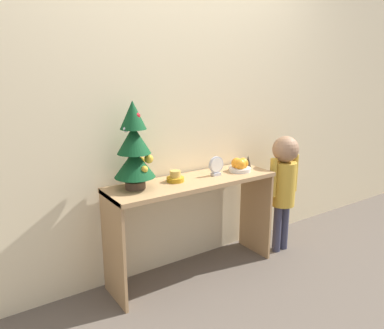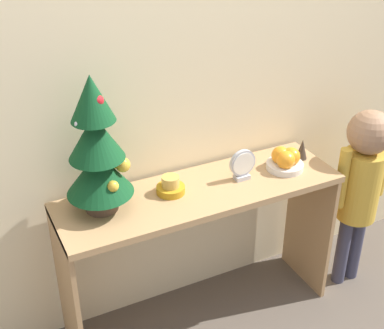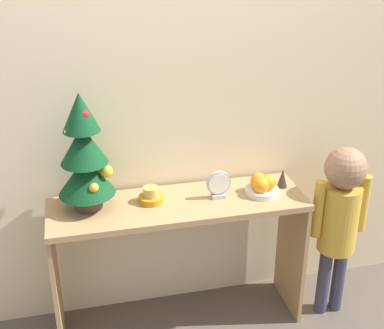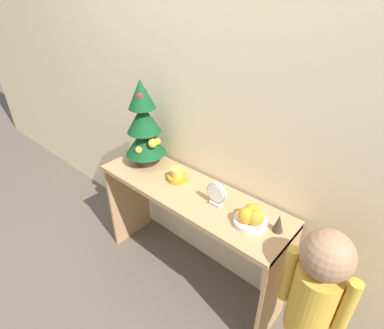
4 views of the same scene
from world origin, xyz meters
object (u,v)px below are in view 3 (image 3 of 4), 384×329
(mini_tree, at_px, (84,156))
(singing_bowl, at_px, (151,196))
(desk_clock, at_px, (219,185))
(child_figure, at_px, (340,211))
(figurine, at_px, (282,178))
(fruit_bowl, at_px, (262,185))

(mini_tree, relative_size, singing_bowl, 4.68)
(desk_clock, distance_m, child_figure, 0.64)
(desk_clock, xyz_separation_m, child_figure, (0.61, -0.10, -0.17))
(singing_bowl, xyz_separation_m, figurine, (0.67, 0.00, 0.02))
(fruit_bowl, relative_size, desk_clock, 1.19)
(mini_tree, distance_m, figurine, 0.99)
(mini_tree, bearing_deg, child_figure, -6.99)
(fruit_bowl, xyz_separation_m, singing_bowl, (-0.55, 0.04, -0.01))
(mini_tree, height_order, desk_clock, mini_tree)
(desk_clock, bearing_deg, mini_tree, 175.45)
(singing_bowl, relative_size, child_figure, 0.13)
(child_figure, bearing_deg, desk_clock, 170.56)
(singing_bowl, relative_size, desk_clock, 0.85)
(fruit_bowl, xyz_separation_m, desk_clock, (-0.22, 0.01, 0.03))
(figurine, bearing_deg, desk_clock, -173.53)
(mini_tree, distance_m, child_figure, 1.29)
(mini_tree, height_order, child_figure, mini_tree)
(singing_bowl, relative_size, figurine, 1.24)
(desk_clock, bearing_deg, child_figure, -9.44)
(fruit_bowl, bearing_deg, singing_bowl, 175.44)
(desk_clock, bearing_deg, singing_bowl, 173.63)
(singing_bowl, distance_m, child_figure, 0.96)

